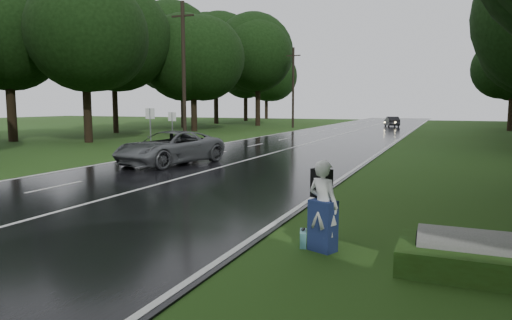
% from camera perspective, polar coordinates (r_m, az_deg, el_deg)
% --- Properties ---
extents(ground, '(160.00, 160.00, 0.00)m').
position_cam_1_polar(ground, '(14.10, -20.95, -5.44)').
color(ground, '#214013').
rests_on(ground, ground).
extents(road, '(12.00, 140.00, 0.04)m').
position_cam_1_polar(road, '(31.54, 4.97, 1.64)').
color(road, black).
rests_on(road, ground).
extents(lane_center, '(0.12, 140.00, 0.01)m').
position_cam_1_polar(lane_center, '(31.54, 4.98, 1.68)').
color(lane_center, silver).
rests_on(lane_center, road).
extents(grey_car, '(3.78, 6.12, 1.58)m').
position_cam_1_polar(grey_car, '(22.53, -10.59, 1.51)').
color(grey_car, '#54575A').
rests_on(grey_car, road).
extents(far_car, '(2.46, 4.15, 1.29)m').
position_cam_1_polar(far_car, '(62.09, 16.43, 4.58)').
color(far_car, black).
rests_on(far_car, road).
extents(hitchhiker, '(0.78, 0.76, 1.83)m').
position_cam_1_polar(hitchhiker, '(9.27, 8.27, -5.99)').
color(hitchhiker, silver).
rests_on(hitchhiker, ground).
extents(suitcase, '(0.25, 0.47, 0.32)m').
position_cam_1_polar(suitcase, '(9.68, 5.84, -9.60)').
color(suitcase, teal).
rests_on(suitcase, ground).
extents(culvert, '(1.54, 0.77, 0.77)m').
position_cam_1_polar(culvert, '(9.06, 24.21, -12.42)').
color(culvert, slate).
rests_on(culvert, ground).
extents(utility_pole_mid, '(1.80, 0.28, 10.25)m').
position_cam_1_polar(utility_pole_mid, '(34.69, -8.76, 2.03)').
color(utility_pole_mid, black).
rests_on(utility_pole_mid, ground).
extents(utility_pole_far, '(1.80, 0.28, 9.80)m').
position_cam_1_polar(utility_pole_far, '(57.89, 4.56, 4.01)').
color(utility_pole_far, black).
rests_on(utility_pole_far, ground).
extents(road_sign_a, '(0.64, 0.10, 2.66)m').
position_cam_1_polar(road_sign_a, '(28.95, -12.83, 0.98)').
color(road_sign_a, white).
rests_on(road_sign_a, ground).
extents(road_sign_b, '(0.57, 0.10, 2.38)m').
position_cam_1_polar(road_sign_b, '(30.93, -10.24, 1.41)').
color(road_sign_b, white).
rests_on(road_sign_b, ground).
extents(tree_left_d, '(9.24, 9.24, 14.43)m').
position_cam_1_polar(tree_left_d, '(37.55, -19.95, 2.06)').
color(tree_left_d, black).
rests_on(tree_left_d, ground).
extents(tree_left_e, '(8.44, 8.44, 13.18)m').
position_cam_1_polar(tree_left_e, '(50.41, -7.62, 3.55)').
color(tree_left_e, black).
rests_on(tree_left_e, ground).
extents(tree_left_f, '(11.06, 11.06, 17.28)m').
position_cam_1_polar(tree_left_f, '(62.83, 0.22, 4.26)').
color(tree_left_f, black).
rests_on(tree_left_f, ground).
extents(tree_right_f, '(8.18, 8.18, 12.78)m').
position_cam_1_polar(tree_right_f, '(57.58, 28.80, 3.17)').
color(tree_right_f, black).
rests_on(tree_right_f, ground).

